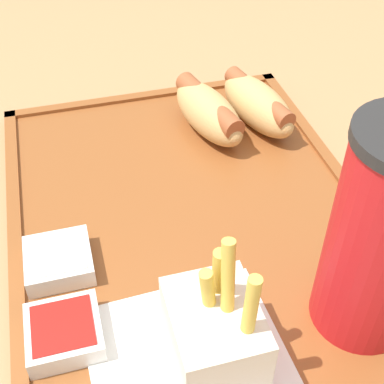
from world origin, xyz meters
TOP-DOWN VIEW (x-y plane):
  - food_tray at (-0.01, -0.02)m, footprint 0.43×0.33m
  - paper_napkin at (0.15, -0.06)m, footprint 0.17×0.14m
  - soda_cup at (0.12, 0.08)m, footprint 0.08×0.08m
  - hot_dog_far at (-0.14, 0.09)m, footprint 0.13×0.07m
  - hot_dog_near at (-0.14, 0.03)m, footprint 0.13×0.07m
  - fries_carton at (0.13, -0.04)m, footprint 0.07×0.06m
  - sauce_cup_mayo at (0.02, -0.14)m, footprint 0.05×0.05m
  - sauce_cup_ketchup at (0.09, -0.14)m, footprint 0.05×0.05m

SIDE VIEW (x-z plane):
  - food_tray at x=-0.01m, z-range 0.74..0.76m
  - paper_napkin at x=0.15m, z-range 0.75..0.76m
  - sauce_cup_mayo at x=0.02m, z-range 0.76..0.77m
  - sauce_cup_ketchup at x=0.09m, z-range 0.76..0.77m
  - hot_dog_far at x=-0.14m, z-range 0.76..0.80m
  - hot_dog_near at x=-0.14m, z-range 0.76..0.80m
  - fries_carton at x=0.13m, z-range 0.73..0.84m
  - soda_cup at x=0.12m, z-range 0.74..0.94m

